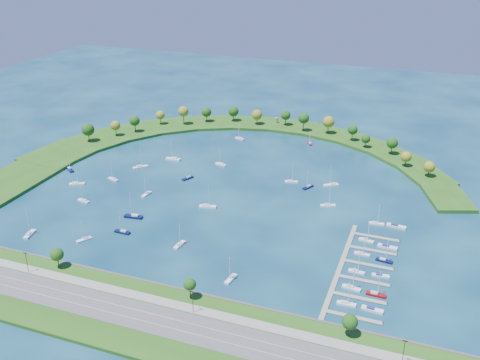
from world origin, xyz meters
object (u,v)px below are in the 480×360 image
(moored_boat_7, at_px, (331,184))
(moored_boat_0, at_px, (113,179))
(moored_boat_12, at_px, (221,164))
(docked_boat_3, at_px, (376,294))
(moored_boat_6, at_px, (180,244))
(moored_boat_4, at_px, (231,278))
(docked_boat_5, at_px, (380,276))
(docked_boat_2, at_px, (351,287))
(docked_boat_0, at_px, (346,303))
(moored_boat_18, at_px, (240,138))
(docked_boat_11, at_px, (396,226))
(moored_boat_9, at_px, (83,200))
(moored_boat_5, at_px, (310,143))
(moored_boat_19, at_px, (77,183))
(moored_boat_21, at_px, (122,231))
(moored_boat_11, at_px, (146,194))
(docked_boat_10, at_px, (376,223))
(harbor_tower, at_px, (277,120))
(moored_boat_2, at_px, (134,216))
(moored_boat_16, at_px, (291,181))
(moored_boat_3, at_px, (308,187))
(dock_system, at_px, (356,271))
(moored_boat_14, at_px, (173,159))
(moored_boat_17, at_px, (188,178))
(moored_boat_13, at_px, (84,239))
(docked_boat_6, at_px, (362,253))
(docked_boat_7, at_px, (384,260))
(moored_boat_1, at_px, (29,234))
(docked_boat_9, at_px, (387,247))
(docked_boat_4, at_px, (356,271))
(moored_boat_15, at_px, (328,205))
(moored_boat_8, at_px, (208,206))
(moored_boat_20, at_px, (140,167))
(moored_boat_10, at_px, (70,169))
(docked_boat_8, at_px, (366,240))

(moored_boat_7, bearing_deg, moored_boat_0, -15.73)
(moored_boat_12, distance_m, docked_boat_3, 156.42)
(moored_boat_6, bearing_deg, moored_boat_4, -111.48)
(moored_boat_0, relative_size, docked_boat_5, 1.45)
(docked_boat_2, bearing_deg, docked_boat_0, -82.14)
(moored_boat_18, height_order, docked_boat_5, moored_boat_18)
(docked_boat_11, bearing_deg, moored_boat_9, -162.95)
(moored_boat_5, relative_size, docked_boat_11, 0.98)
(moored_boat_19, xyz_separation_m, moored_boat_21, (56.39, -40.42, -0.03))
(moored_boat_11, distance_m, docked_boat_10, 129.83)
(harbor_tower, xyz_separation_m, docked_boat_0, (93.00, -207.24, -3.30))
(moored_boat_2, relative_size, moored_boat_16, 1.27)
(moored_boat_12, xyz_separation_m, moored_boat_21, (-13.28, -98.91, 0.02))
(moored_boat_3, xyz_separation_m, moored_boat_19, (-131.46, -44.30, 0.05))
(dock_system, distance_m, moored_boat_14, 162.71)
(moored_boat_6, bearing_deg, moored_boat_3, -19.89)
(moored_boat_17, height_order, docked_boat_5, moored_boat_17)
(moored_boat_7, xyz_separation_m, moored_boat_21, (-87.37, -92.42, -0.03))
(moored_boat_9, distance_m, moored_boat_21, 45.36)
(moored_boat_3, relative_size, moored_boat_13, 1.04)
(moored_boat_19, height_order, docked_boat_6, moored_boat_19)
(moored_boat_0, relative_size, docked_boat_7, 1.00)
(moored_boat_1, distance_m, docked_boat_9, 176.88)
(moored_boat_1, distance_m, moored_boat_18, 174.56)
(harbor_tower, bearing_deg, moored_boat_4, -78.42)
(docked_boat_9, xyz_separation_m, docked_boat_10, (-8.04, 21.70, 0.19))
(moored_boat_0, relative_size, docked_boat_10, 0.99)
(docked_boat_0, bearing_deg, moored_boat_6, 165.46)
(docked_boat_4, bearing_deg, moored_boat_18, 129.84)
(moored_boat_11, xyz_separation_m, moored_boat_15, (101.36, 22.52, 0.03))
(moored_boat_8, relative_size, docked_boat_3, 1.13)
(moored_boat_13, bearing_deg, moored_boat_19, -109.57)
(moored_boat_5, distance_m, moored_boat_8, 119.77)
(docked_boat_11, bearing_deg, moored_boat_16, 158.72)
(moored_boat_21, xyz_separation_m, docked_boat_10, (119.15, 53.67, -0.02))
(docked_boat_3, bearing_deg, moored_boat_20, 153.84)
(harbor_tower, xyz_separation_m, moored_boat_14, (-43.60, -92.62, -3.20))
(moored_boat_19, height_order, docked_boat_10, moored_boat_19)
(moored_boat_10, bearing_deg, moored_boat_21, -1.81)
(moored_boat_13, relative_size, moored_boat_20, 0.77)
(moored_boat_12, xyz_separation_m, docked_boat_2, (103.47, -106.10, 0.01))
(moored_boat_4, height_order, moored_boat_11, moored_boat_4)
(docked_boat_8, bearing_deg, docked_boat_3, -67.47)
(moored_boat_17, bearing_deg, docked_boat_9, 98.80)
(moored_boat_4, relative_size, moored_boat_12, 1.03)
(moored_boat_21, bearing_deg, moored_boat_7, -132.20)
(moored_boat_10, bearing_deg, docked_boat_7, 25.37)
(moored_boat_21, bearing_deg, docked_boat_7, -170.15)
(moored_boat_17, distance_m, docked_boat_7, 135.21)
(docked_boat_7, bearing_deg, moored_boat_10, 176.83)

